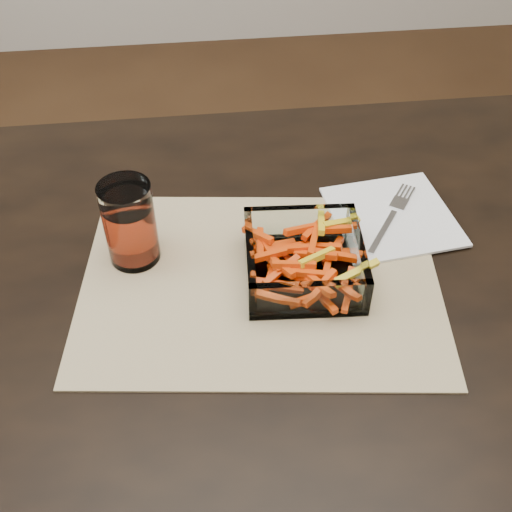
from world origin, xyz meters
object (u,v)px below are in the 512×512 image
object	(u,v)px
tumbler	(130,226)
fork	(392,215)
glass_bowl	(304,262)
dining_table	(320,351)

from	to	relation	value
tumbler	fork	world-z (taller)	tumbler
glass_bowl	fork	xyz separation A→B (m)	(0.14, 0.09, -0.02)
glass_bowl	dining_table	bearing A→B (deg)	-71.23
glass_bowl	tumbler	xyz separation A→B (m)	(-0.21, 0.06, 0.03)
dining_table	glass_bowl	xyz separation A→B (m)	(-0.02, 0.05, 0.11)
dining_table	tumbler	xyz separation A→B (m)	(-0.23, 0.11, 0.14)
dining_table	tumbler	distance (m)	0.30
glass_bowl	fork	world-z (taller)	glass_bowl
dining_table	fork	xyz separation A→B (m)	(0.12, 0.15, 0.10)
tumbler	fork	size ratio (longest dim) A/B	0.83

